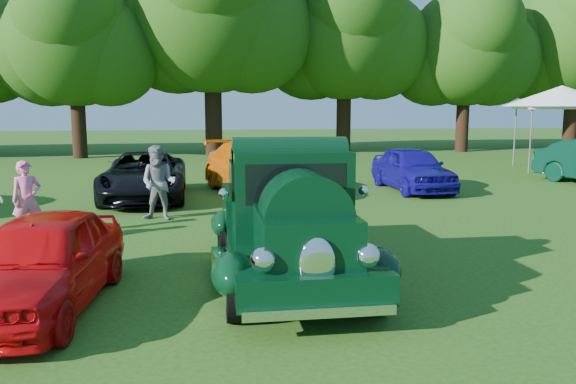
{
  "coord_description": "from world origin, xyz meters",
  "views": [
    {
      "loc": [
        -0.73,
        -8.18,
        2.66
      ],
      "look_at": [
        0.75,
        2.02,
        1.1
      ],
      "focal_mm": 35.0,
      "sensor_mm": 36.0,
      "label": 1
    }
  ],
  "objects": [
    {
      "name": "ground",
      "position": [
        0.0,
        0.0,
        0.0
      ],
      "size": [
        120.0,
        120.0,
        0.0
      ],
      "primitive_type": "plane",
      "color": "#234810",
      "rests_on": "ground"
    },
    {
      "name": "hero_pickup",
      "position": [
        0.49,
        0.31,
        0.88
      ],
      "size": [
        2.42,
        5.19,
        2.03
      ],
      "color": "black",
      "rests_on": "ground"
    },
    {
      "name": "red_convertible",
      "position": [
        -2.94,
        -0.6,
        0.65
      ],
      "size": [
        1.87,
        3.92,
        1.29
      ],
      "primitive_type": "imported",
      "rotation": [
        0.0,
        0.0,
        -0.09
      ],
      "color": "red",
      "rests_on": "ground"
    },
    {
      "name": "back_car_black",
      "position": [
        -2.53,
        8.41,
        0.69
      ],
      "size": [
        2.42,
        5.04,
        1.38
      ],
      "primitive_type": "imported",
      "rotation": [
        0.0,
        0.0,
        0.03
      ],
      "color": "black",
      "rests_on": "ground"
    },
    {
      "name": "back_car_orange",
      "position": [
        0.8,
        9.0,
        0.8
      ],
      "size": [
        3.6,
        5.94,
        1.61
      ],
      "primitive_type": "imported",
      "rotation": [
        0.0,
        0.0,
        0.26
      ],
      "color": "#D76307",
      "rests_on": "ground"
    },
    {
      "name": "back_car_blue",
      "position": [
        5.82,
        9.04,
        0.71
      ],
      "size": [
        1.78,
        4.19,
        1.41
      ],
      "primitive_type": "imported",
      "rotation": [
        0.0,
        0.0,
        0.03
      ],
      "color": "#120B7B",
      "rests_on": "ground"
    },
    {
      "name": "spectator_pink",
      "position": [
        -4.4,
        3.78,
        0.79
      ],
      "size": [
        0.69,
        0.62,
        1.59
      ],
      "primitive_type": "imported",
      "rotation": [
        0.0,
        0.0,
        0.52
      ],
      "color": "pink",
      "rests_on": "ground"
    },
    {
      "name": "spectator_grey",
      "position": [
        -1.87,
        5.28,
        0.89
      ],
      "size": [
        1.02,
        0.89,
        1.78
      ],
      "primitive_type": "imported",
      "rotation": [
        0.0,
        0.0,
        -0.28
      ],
      "color": "gray",
      "rests_on": "ground"
    },
    {
      "name": "canopy_tent",
      "position": [
        14.08,
        13.78,
        3.1
      ],
      "size": [
        6.01,
        6.01,
        3.57
      ],
      "rotation": [
        0.0,
        0.0,
        -0.32
      ],
      "color": "white",
      "rests_on": "ground"
    },
    {
      "name": "tree_line",
      "position": [
        -0.79,
        23.77,
        7.0
      ],
      "size": [
        64.8,
        10.41,
        11.98
      ],
      "color": "black",
      "rests_on": "ground"
    }
  ]
}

